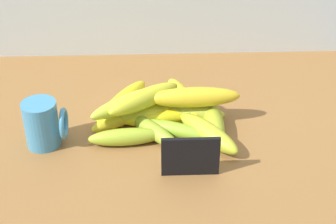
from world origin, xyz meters
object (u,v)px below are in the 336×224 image
Objects in this scene: banana_5 at (208,133)px; banana_12 at (194,97)px; banana_3 at (127,115)px; chalkboard_sign at (190,158)px; banana_2 at (166,117)px; banana_8 at (183,99)px; banana_9 at (153,130)px; banana_10 at (126,137)px; banana_4 at (122,103)px; banana_6 at (191,113)px; banana_7 at (176,129)px; coffee_mug at (43,124)px; banana_11 at (128,103)px; banana_13 at (144,99)px; banana_0 at (147,114)px; banana_1 at (213,121)px.

banana_12 is at bearing 109.16° from banana_5.
chalkboard_sign is at bearing -55.11° from banana_3.
banana_8 is (3.99, 6.26, 0.41)cm from banana_2.
chalkboard_sign is 0.67× the size of banana_9.
banana_4 is at bearing 95.65° from banana_10.
banana_6 is 6.45cm from banana_7.
banana_7 is 0.87× the size of banana_12.
banana_4 and banana_8 have the same top height.
banana_5 is at bearing 66.24° from chalkboard_sign.
banana_4 is at bearing 146.39° from banana_5.
banana_5 is (16.94, -7.75, 0.32)cm from banana_3.
coffee_mug is 0.54× the size of banana_8.
chalkboard_sign reaches higher than banana_6.
banana_6 is 0.82× the size of banana_11.
banana_4 is at bearing -175.89° from banana_8.
banana_11 is (0.36, -0.81, 3.72)cm from banana_3.
banana_13 reaches higher than banana_11.
banana_4 reaches higher than banana_2.
banana_2 is 1.02× the size of banana_11.
banana_0 is at bearing -4.96° from banana_3.
banana_7 is 4.77cm from banana_9.
coffee_mug reaches higher than banana_4.
banana_1 is at bearing 6.19° from coffee_mug.
coffee_mug reaches higher than banana_10.
banana_0 is 0.78× the size of banana_12.
coffee_mug is at bearing -159.54° from banana_11.
banana_2 is at bearing -122.51° from banana_8.
banana_2 is 0.95× the size of banana_12.
banana_4 is at bearing 139.97° from banana_7.
banana_12 is at bearing 145.64° from banana_1.
coffee_mug is at bearing -166.05° from banana_2.
banana_2 is 4.87cm from banana_7.
banana_12 reaches higher than banana_3.
banana_0 is at bearing -144.84° from banana_8.
banana_11 is (16.98, 6.33, 0.61)cm from coffee_mug.
banana_11 is at bearing -178.77° from banana_13.
banana_7 is at bearing -68.37° from banana_2.
banana_11 is (-18.17, 2.52, 3.48)cm from banana_1.
banana_12 and banana_13 have the same top height.
banana_13 is at bearing -44.64° from banana_4.
banana_8 is 14.07cm from banana_11.
banana_1 is 6.62cm from banana_12.
banana_11 is (-12.19, -6.18, 3.36)cm from banana_8.
banana_12 is (1.88, -5.89, 4.24)cm from banana_8.
banana_11 is (-13.53, -0.76, 3.43)cm from banana_6.
chalkboard_sign is 19.36cm from banana_13.
banana_10 is (-12.63, -13.36, -0.37)cm from banana_8.
banana_10 is 0.77× the size of banana_12.
coffee_mug is 0.58× the size of banana_1.
coffee_mug is 18.36cm from banana_3.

